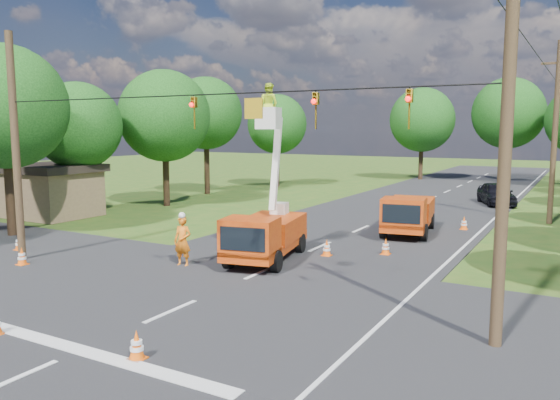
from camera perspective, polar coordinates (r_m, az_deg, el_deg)
The scene contains 27 objects.
ground at distance 33.64m, azimuth 11.50°, elevation -1.71°, with size 140.00×140.00×0.00m, color #2A5419.
road_main at distance 33.64m, azimuth 11.50°, elevation -1.71°, with size 12.00×100.00×0.06m, color black.
road_cross at distance 17.81m, azimuth -7.07°, elevation -9.79°, with size 56.00×10.00×0.07m, color black.
stop_bar at distance 14.23m, azimuth -20.06°, elevation -14.70°, with size 9.00×0.45×0.02m, color silver.
edge_line at distance 32.39m, azimuth 20.96°, elevation -2.41°, with size 0.12×90.00×0.02m, color silver.
bucket_truck at distance 21.71m, azimuth -1.52°, elevation -2.48°, with size 3.06×5.66×7.04m.
second_truck at distance 28.01m, azimuth 13.24°, elevation -1.39°, with size 2.84×5.68×2.04m.
ground_worker at distance 21.34m, azimuth -10.15°, elevation -4.26°, with size 0.71×0.47×1.95m, color orange.
distant_car at distance 40.93m, azimuth 21.66°, elevation 0.64°, with size 1.87×4.65×1.58m, color black.
traffic_cone_1 at distance 13.27m, azimuth -14.75°, elevation -14.48°, with size 0.38×0.38×0.71m.
traffic_cone_2 at distance 22.78m, azimuth 4.91°, elevation -5.01°, with size 0.38×0.38×0.71m.
traffic_cone_3 at distance 23.37m, azimuth 10.99°, elevation -4.81°, with size 0.38×0.38×0.71m.
traffic_cone_4 at distance 23.45m, azimuth -25.36°, elevation -5.35°, with size 0.38×0.38×0.71m.
traffic_cone_5 at distance 26.32m, azimuth -25.61°, elevation -4.03°, with size 0.38×0.38×0.71m.
traffic_cone_6 at distance 30.15m, azimuth 18.67°, elevation -2.32°, with size 0.38×0.38×0.71m.
pole_right_near at distance 13.74m, azimuth 22.55°, elevation 6.25°, with size 1.80×0.30×10.00m.
pole_right_mid at distance 33.67m, azimuth 26.80°, elevation 6.38°, with size 1.80×0.30×10.00m.
pole_left at distance 23.96m, azimuth -25.90°, elevation 4.88°, with size 0.30×0.30×9.00m.
signal_span at distance 15.80m, azimuth -0.84°, elevation 9.69°, with size 18.00×0.29×1.07m.
shed at distance 35.72m, azimuth -22.88°, elevation 1.00°, with size 5.50×4.50×3.15m.
tree_left_b at distance 29.79m, azimuth -26.85°, elevation 8.66°, with size 6.00×6.00×9.32m.
tree_left_c at distance 35.00m, azimuth -20.38°, elevation 7.27°, with size 5.20×5.20×8.06m.
tree_left_d at distance 38.15m, azimuth -11.98°, elevation 8.57°, with size 6.20×6.20×9.24m.
tree_left_e at distance 44.72m, azimuth -7.74°, elevation 8.94°, with size 5.80×5.80×9.41m.
tree_left_f at distance 50.28m, azimuth -0.31°, elevation 7.92°, with size 5.40×5.40×8.40m.
tree_far_a at distance 58.64m, azimuth 14.63°, elevation 8.10°, with size 6.60×6.60×9.50m.
tree_far_b at distance 59.09m, azimuth 22.75°, elevation 8.36°, with size 7.00×7.00×10.32m.
Camera 1 is at (10.20, -11.63, 5.25)m, focal length 35.00 mm.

